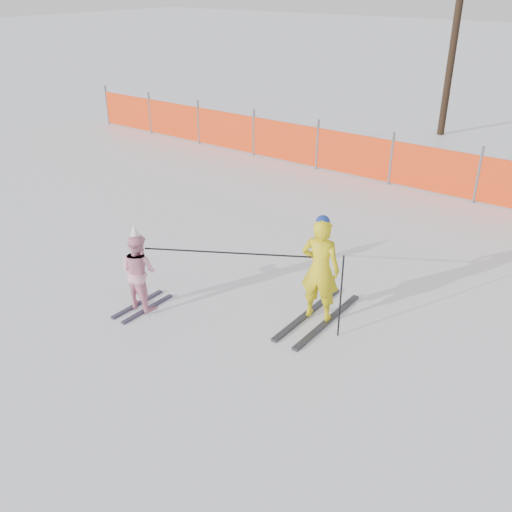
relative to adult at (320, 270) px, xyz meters
The scene contains 5 objects.
ground 1.48m from the adult, 125.73° to the right, with size 120.00×120.00×0.00m, color white.
adult is the anchor object (origin of this frame).
child 2.62m from the adult, 149.99° to the right, with size 0.59×0.98×1.36m.
ski_poles 0.77m from the adult, 139.76° to the right, with size 2.62×1.20×1.23m.
safety_fence 7.45m from the adult, 125.83° to the left, with size 14.78×0.06×1.25m.
Camera 1 is at (4.20, -5.12, 4.49)m, focal length 40.00 mm.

